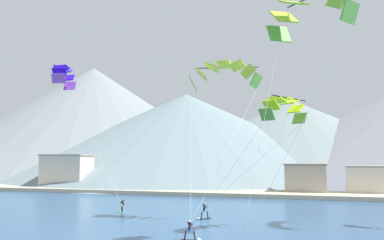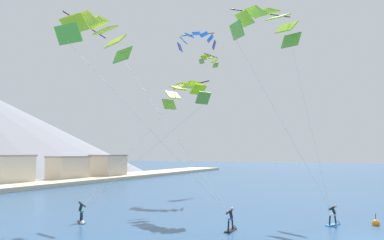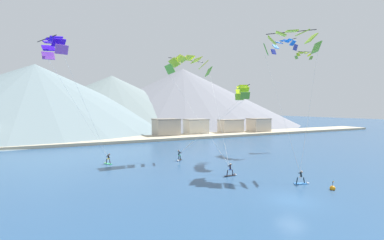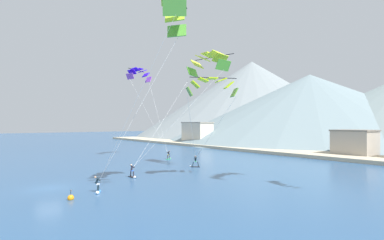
% 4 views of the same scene
% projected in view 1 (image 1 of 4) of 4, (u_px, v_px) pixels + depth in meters
% --- Properties ---
extents(kitesurfer_near_trail, '(1.75, 0.55, 1.73)m').
position_uv_depth(kitesurfer_near_trail, '(192.00, 235.00, 34.40)').
color(kitesurfer_near_trail, black).
rests_on(kitesurfer_near_trail, ground).
extents(kitesurfer_mid_center, '(1.45, 1.57, 1.80)m').
position_uv_depth(kitesurfer_mid_center, '(203.00, 214.00, 46.16)').
color(kitesurfer_mid_center, black).
rests_on(kitesurfer_mid_center, ground).
extents(kitesurfer_far_left, '(1.25, 1.69, 1.68)m').
position_uv_depth(kitesurfer_far_left, '(122.00, 208.00, 51.81)').
color(kitesurfer_far_left, '#33B266').
rests_on(kitesurfer_far_left, ground).
extents(parafoil_kite_near_lead, '(7.92, 8.87, 18.21)m').
position_uv_depth(parafoil_kite_near_lead, '(309.00, 8.00, 32.73)').
color(parafoil_kite_near_lead, '#5BAD3A').
extents(parafoil_kite_near_trail, '(8.31, 14.13, 16.05)m').
position_uv_depth(parafoil_kite_near_trail, '(224.00, 73.00, 47.62)').
color(parafoil_kite_near_trail, '#60BE38').
extents(parafoil_kite_mid_center, '(10.95, 7.66, 10.91)m').
position_uv_depth(parafoil_kite_mid_center, '(284.00, 107.00, 40.10)').
color(parafoil_kite_mid_center, '#629E2E').
extents(parafoil_kite_far_left, '(8.85, 6.11, 16.52)m').
position_uv_depth(parafoil_kite_far_left, '(64.00, 75.00, 52.67)').
color(parafoil_kite_far_left, purple).
extents(shoreline_strip, '(180.00, 10.00, 0.70)m').
position_uv_depth(shoreline_strip, '(263.00, 194.00, 73.31)').
color(shoreline_strip, '#BCAD8E').
rests_on(shoreline_strip, ground).
extents(shore_building_harbour_front, '(6.98, 5.22, 5.20)m').
position_uv_depth(shore_building_harbour_front, '(368.00, 181.00, 72.09)').
color(shore_building_harbour_front, beige).
rests_on(shore_building_harbour_front, ground).
extents(shore_building_quay_west, '(7.14, 6.41, 5.48)m').
position_uv_depth(shore_building_quay_west, '(306.00, 179.00, 74.68)').
color(shore_building_quay_west, '#A89E8E').
rests_on(shore_building_quay_west, ground).
extents(shore_building_old_town, '(9.82, 5.70, 7.15)m').
position_uv_depth(shore_building_old_town, '(67.00, 172.00, 86.93)').
color(shore_building_old_town, beige).
rests_on(shore_building_old_town, ground).
extents(mountain_peak_central_summit, '(113.07, 113.07, 25.98)m').
position_uv_depth(mountain_peak_central_summit, '(186.00, 136.00, 131.82)').
color(mountain_peak_central_summit, slate).
rests_on(mountain_peak_central_summit, ground).
extents(mountain_peak_east_shoulder, '(119.34, 119.34, 38.95)m').
position_uv_depth(mountain_peak_east_shoulder, '(93.00, 121.00, 154.60)').
color(mountain_peak_east_shoulder, gray).
rests_on(mountain_peak_east_shoulder, ground).
extents(mountain_peak_far_spur, '(105.46, 105.46, 24.63)m').
position_uv_depth(mountain_peak_far_spur, '(292.00, 139.00, 135.00)').
color(mountain_peak_far_spur, slate).
rests_on(mountain_peak_far_spur, ground).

